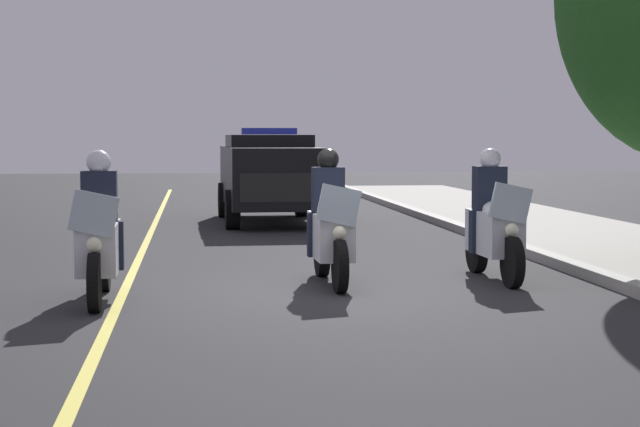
% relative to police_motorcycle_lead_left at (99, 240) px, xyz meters
% --- Properties ---
extents(ground_plane, '(80.00, 80.00, 0.00)m').
position_rel_police_motorcycle_lead_left_xyz_m(ground_plane, '(-0.34, 2.66, -0.70)').
color(ground_plane, '#28282B').
extents(curb_strip, '(48.00, 0.24, 0.15)m').
position_rel_police_motorcycle_lead_left_xyz_m(curb_strip, '(-0.34, 6.26, -0.62)').
color(curb_strip, '#9E9B93').
rests_on(curb_strip, ground).
extents(lane_stripe_center, '(48.00, 0.12, 0.01)m').
position_rel_police_motorcycle_lead_left_xyz_m(lane_stripe_center, '(-0.34, 0.22, -0.70)').
color(lane_stripe_center, '#E0D14C').
rests_on(lane_stripe_center, ground).
extents(police_motorcycle_lead_left, '(2.14, 0.57, 1.72)m').
position_rel_police_motorcycle_lead_left_xyz_m(police_motorcycle_lead_left, '(0.00, 0.00, 0.00)').
color(police_motorcycle_lead_left, black).
rests_on(police_motorcycle_lead_left, ground).
extents(police_motorcycle_lead_right, '(2.14, 0.57, 1.72)m').
position_rel_police_motorcycle_lead_left_xyz_m(police_motorcycle_lead_right, '(-1.01, 2.79, 0.00)').
color(police_motorcycle_lead_right, black).
rests_on(police_motorcycle_lead_right, ground).
extents(police_motorcycle_trailing, '(2.14, 0.57, 1.72)m').
position_rel_police_motorcycle_lead_left_xyz_m(police_motorcycle_trailing, '(-1.14, 4.96, 0.00)').
color(police_motorcycle_trailing, black).
rests_on(police_motorcycle_trailing, ground).
extents(police_suv, '(4.95, 2.17, 2.05)m').
position_rel_police_motorcycle_lead_left_xyz_m(police_suv, '(-10.40, 2.70, 0.37)').
color(police_suv, black).
rests_on(police_suv, ground).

